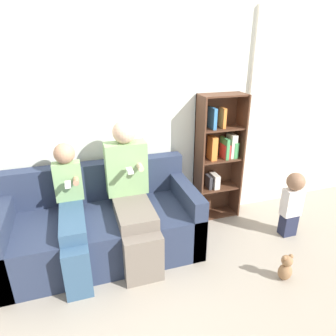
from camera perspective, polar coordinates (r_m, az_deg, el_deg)
ground_plane at (r=2.84m, az=-3.33°, el=-20.25°), size 14.00×14.00×0.00m
back_wall at (r=3.10m, az=-8.55°, el=10.29°), size 10.00×0.06×2.55m
curtain_panel at (r=3.83m, az=20.43°, el=9.54°), size 0.87×0.04×2.29m
couch at (r=3.02m, az=-12.28°, el=-10.89°), size 1.80×0.84×0.83m
adult_seated at (r=2.79m, az=-6.98°, el=-4.53°), size 0.39×0.81×1.28m
child_seated at (r=2.77m, az=-17.95°, el=-8.05°), size 0.25×0.83×1.11m
toddler_standing at (r=3.39m, az=22.59°, el=-5.84°), size 0.20×0.18×0.72m
bookshelf at (r=3.44m, az=9.57°, el=2.38°), size 0.51×0.26×1.44m
teddy_bear at (r=2.93m, az=21.50°, el=-17.31°), size 0.13×0.11×0.26m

